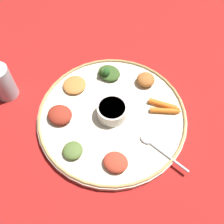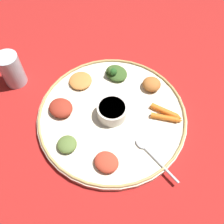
# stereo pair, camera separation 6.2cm
# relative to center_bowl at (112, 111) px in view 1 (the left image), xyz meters

# --- Properties ---
(ground_plane) EXTENTS (2.40, 2.40, 0.00)m
(ground_plane) POSITION_rel_center_bowl_xyz_m (0.00, 0.00, -0.04)
(ground_plane) COLOR maroon
(platter) EXTENTS (0.44, 0.44, 0.02)m
(platter) POSITION_rel_center_bowl_xyz_m (0.00, 0.00, -0.03)
(platter) COLOR beige
(platter) RESTS_ON ground_plane
(platter_rim) EXTENTS (0.44, 0.44, 0.01)m
(platter_rim) POSITION_rel_center_bowl_xyz_m (0.00, 0.00, -0.02)
(platter_rim) COLOR tan
(platter_rim) RESTS_ON platter
(center_bowl) EXTENTS (0.09, 0.09, 0.04)m
(center_bowl) POSITION_rel_center_bowl_xyz_m (0.00, 0.00, 0.00)
(center_bowl) COLOR silver
(center_bowl) RESTS_ON platter
(spoon) EXTENTS (0.07, 0.15, 0.01)m
(spoon) POSITION_rel_center_bowl_xyz_m (-0.06, -0.15, -0.02)
(spoon) COLOR silver
(spoon) RESTS_ON platter
(greens_pile) EXTENTS (0.08, 0.09, 0.04)m
(greens_pile) POSITION_rel_center_bowl_xyz_m (0.14, 0.06, -0.01)
(greens_pile) COLOR #385623
(greens_pile) RESTS_ON platter
(carrot_near_spoon) EXTENTS (0.04, 0.09, 0.02)m
(carrot_near_spoon) POSITION_rel_center_bowl_xyz_m (0.06, -0.15, -0.01)
(carrot_near_spoon) COLOR orange
(carrot_near_spoon) RESTS_ON platter
(carrot_outer) EXTENTS (0.02, 0.10, 0.02)m
(carrot_outer) POSITION_rel_center_bowl_xyz_m (0.08, -0.14, -0.01)
(carrot_outer) COLOR orange
(carrot_outer) RESTS_ON platter
(mound_beet) EXTENTS (0.07, 0.08, 0.03)m
(mound_beet) POSITION_rel_center_bowl_xyz_m (-0.06, 0.14, -0.01)
(mound_beet) COLOR maroon
(mound_beet) RESTS_ON platter
(mound_collards) EXTENTS (0.07, 0.07, 0.02)m
(mound_collards) POSITION_rel_center_bowl_xyz_m (-0.15, 0.06, -0.01)
(mound_collards) COLOR #567033
(mound_collards) RESTS_ON platter
(mound_chickpea) EXTENTS (0.06, 0.06, 0.03)m
(mound_chickpea) POSITION_rel_center_bowl_xyz_m (0.15, -0.06, -0.01)
(mound_chickpea) COLOR #B2662D
(mound_chickpea) RESTS_ON platter
(mound_squash) EXTENTS (0.07, 0.07, 0.02)m
(mound_squash) POSITION_rel_center_bowl_xyz_m (0.06, 0.15, -0.01)
(mound_squash) COLOR #C67A38
(mound_squash) RESTS_ON platter
(mound_berbere_red) EXTENTS (0.06, 0.07, 0.02)m
(mound_berbere_red) POSITION_rel_center_bowl_xyz_m (-0.14, -0.06, -0.01)
(mound_berbere_red) COLOR #B73D28
(mound_berbere_red) RESTS_ON platter
(drinking_glass) EXTENTS (0.07, 0.07, 0.11)m
(drinking_glass) POSITION_rel_center_bowl_xyz_m (-0.02, 0.34, 0.01)
(drinking_glass) COLOR silver
(drinking_glass) RESTS_ON ground_plane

